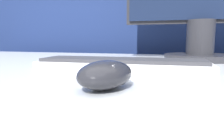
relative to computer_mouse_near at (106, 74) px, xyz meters
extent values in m
cube|color=navy|center=(-0.05, 0.88, -0.05)|extent=(5.00, 0.03, 1.42)
ellipsoid|color=#232328|center=(0.00, 0.00, 0.00)|extent=(0.09, 0.12, 0.04)
cube|color=silver|center=(-0.03, 0.22, -0.01)|extent=(0.42, 0.13, 0.02)
cube|color=#38383D|center=(-0.03, 0.22, 0.00)|extent=(0.40, 0.11, 0.01)
cylinder|color=#28282D|center=(0.17, 0.50, -0.01)|extent=(0.23, 0.23, 0.02)
cylinder|color=#28282D|center=(0.17, 0.50, 0.06)|extent=(0.09, 0.09, 0.11)
camera|label=1|loc=(0.10, -0.29, 0.05)|focal=35.00mm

